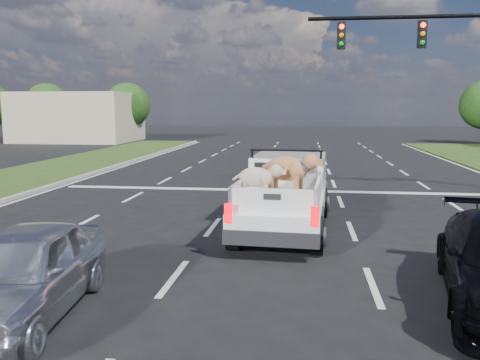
% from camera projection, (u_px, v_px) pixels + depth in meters
% --- Properties ---
extents(ground, '(160.00, 160.00, 0.00)m').
position_uv_depth(ground, '(271.00, 282.00, 8.89)').
color(ground, black).
rests_on(ground, ground).
extents(road_markings, '(17.75, 60.00, 0.01)m').
position_uv_depth(road_markings, '(285.00, 209.00, 15.34)').
color(road_markings, silver).
rests_on(road_markings, ground).
extents(building_left, '(10.00, 8.00, 4.40)m').
position_uv_depth(building_left, '(78.00, 117.00, 46.42)').
color(building_left, tan).
rests_on(building_left, ground).
extents(tree_far_b, '(4.20, 4.20, 5.40)m').
position_uv_depth(tree_far_b, '(47.00, 105.00, 48.73)').
color(tree_far_b, '#332114').
rests_on(tree_far_b, ground).
extents(tree_far_c, '(4.20, 4.20, 5.40)m').
position_uv_depth(tree_far_c, '(128.00, 105.00, 47.74)').
color(tree_far_c, '#332114').
rests_on(tree_far_c, ground).
extents(pickup_truck, '(2.36, 5.48, 2.01)m').
position_uv_depth(pickup_truck, '(285.00, 192.00, 12.65)').
color(pickup_truck, black).
rests_on(pickup_truck, ground).
extents(silver_sedan, '(1.91, 4.04, 1.33)m').
position_uv_depth(silver_sedan, '(22.00, 272.00, 7.36)').
color(silver_sedan, silver).
rests_on(silver_sedan, ground).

